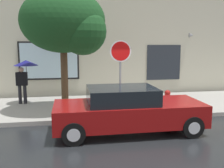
% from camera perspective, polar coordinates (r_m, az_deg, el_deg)
% --- Properties ---
extents(ground_plane, '(60.00, 60.00, 0.00)m').
position_cam_1_polar(ground_plane, '(8.18, 4.13, -10.26)').
color(ground_plane, black).
extents(sidewalk, '(20.00, 4.00, 0.15)m').
position_cam_1_polar(sidewalk, '(10.98, 0.40, -4.79)').
color(sidewalk, '#A3A099').
rests_on(sidewalk, ground).
extents(building_facade, '(20.00, 0.67, 7.00)m').
position_cam_1_polar(building_facade, '(13.15, -1.58, 12.45)').
color(building_facade, beige).
rests_on(building_facade, ground).
extents(parked_car, '(4.48, 1.83, 1.39)m').
position_cam_1_polar(parked_car, '(7.88, 3.40, -5.77)').
color(parked_car, maroon).
rests_on(parked_car, ground).
extents(fire_hydrant, '(0.30, 0.44, 0.75)m').
position_cam_1_polar(fire_hydrant, '(10.27, 12.09, -3.43)').
color(fire_hydrant, red).
rests_on(fire_hydrant, sidewalk).
extents(pedestrian_with_umbrella, '(1.00, 1.00, 1.84)m').
position_cam_1_polar(pedestrian_with_umbrella, '(11.40, -18.70, 3.16)').
color(pedestrian_with_umbrella, black).
rests_on(pedestrian_with_umbrella, sidewalk).
extents(street_tree, '(3.11, 2.65, 4.52)m').
position_cam_1_polar(street_tree, '(9.79, -9.92, 13.05)').
color(street_tree, '#4C3823').
rests_on(street_tree, sidewalk).
extents(stop_sign, '(0.76, 0.10, 2.65)m').
position_cam_1_polar(stop_sign, '(9.07, 1.88, 4.75)').
color(stop_sign, gray).
rests_on(stop_sign, sidewalk).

